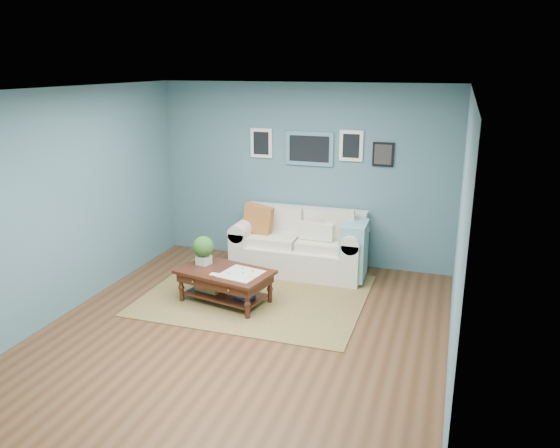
% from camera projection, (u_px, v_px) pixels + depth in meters
% --- Properties ---
extents(room_shell, '(5.00, 5.02, 2.70)m').
position_uv_depth(room_shell, '(244.00, 216.00, 5.94)').
color(room_shell, brown).
rests_on(room_shell, ground).
extents(area_rug, '(2.82, 2.26, 0.01)m').
position_uv_depth(area_rug, '(256.00, 295.00, 7.23)').
color(area_rug, brown).
rests_on(area_rug, ground).
extents(loveseat, '(1.94, 0.88, 1.00)m').
position_uv_depth(loveseat, '(306.00, 245.00, 7.96)').
color(loveseat, '#F0E4CE').
rests_on(loveseat, ground).
extents(coffee_table, '(1.28, 0.90, 0.82)m').
position_uv_depth(coffee_table, '(221.00, 275.00, 6.96)').
color(coffee_table, black).
rests_on(coffee_table, ground).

